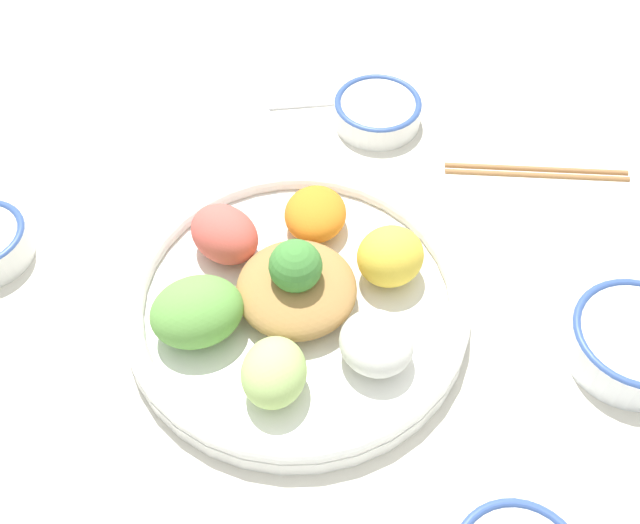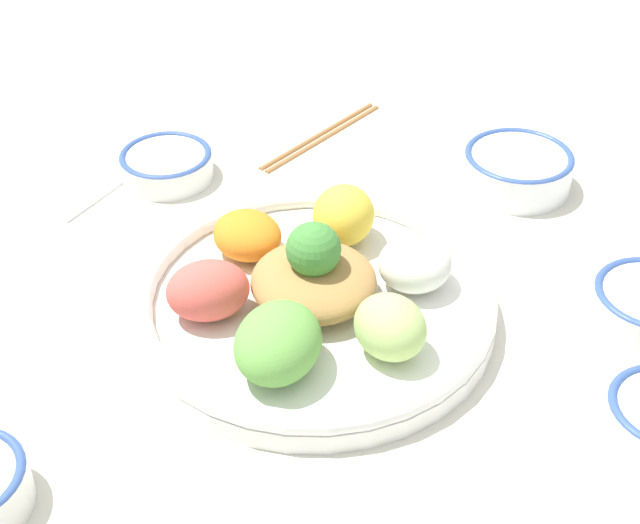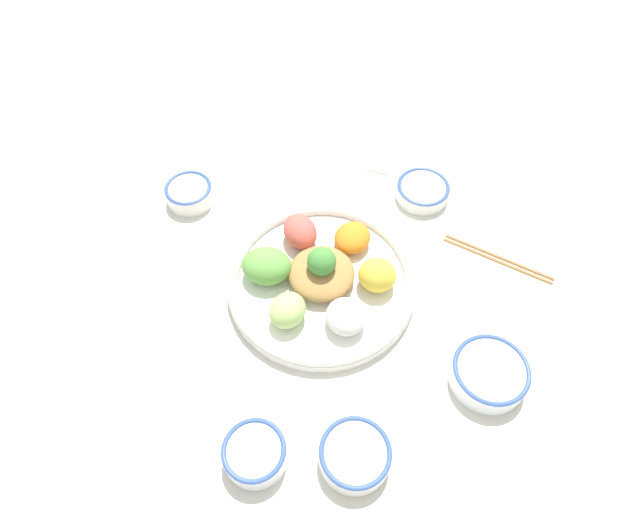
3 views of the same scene
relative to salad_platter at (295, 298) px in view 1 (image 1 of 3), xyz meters
The scene contains 6 objects.
ground_plane 0.05m from the salad_platter, 42.83° to the right, with size 2.40×2.40×0.00m, color silver.
salad_platter is the anchor object (origin of this frame).
sauce_bowl_red 0.31m from the salad_platter, 164.23° to the left, with size 0.12×0.12×0.04m.
sauce_bowl_dark 0.29m from the salad_platter, 115.75° to the right, with size 0.10×0.10×0.03m.
chopsticks_pair_near 0.33m from the salad_platter, 151.90° to the right, with size 0.21×0.06×0.01m.
serving_spoon_main 0.31m from the salad_platter, 90.48° to the right, with size 0.14×0.04×0.01m.
Camera 1 is at (-0.01, 0.43, 0.61)m, focal length 42.00 mm.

